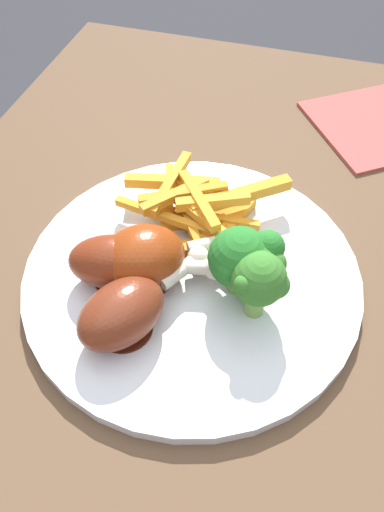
# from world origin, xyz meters

# --- Properties ---
(dining_table) EXTENTS (1.01, 0.66, 0.74)m
(dining_table) POSITION_xyz_m (0.00, 0.00, 0.61)
(dining_table) COLOR brown
(dining_table) RESTS_ON ground_plane
(dinner_plate) EXTENTS (0.29, 0.29, 0.01)m
(dinner_plate) POSITION_xyz_m (-0.08, -0.04, 0.74)
(dinner_plate) COLOR silver
(dinner_plate) RESTS_ON dining_table
(broccoli_floret_front) EXTENTS (0.05, 0.05, 0.06)m
(broccoli_floret_front) POSITION_xyz_m (-0.05, 0.02, 0.79)
(broccoli_floret_front) COLOR #7BAB4D
(broccoli_floret_front) RESTS_ON dinner_plate
(broccoli_floret_middle) EXTENTS (0.04, 0.05, 0.06)m
(broccoli_floret_middle) POSITION_xyz_m (-0.07, 0.01, 0.78)
(broccoli_floret_middle) COLOR #74B05C
(broccoli_floret_middle) RESTS_ON dinner_plate
(broccoli_floret_back) EXTENTS (0.05, 0.06, 0.07)m
(broccoli_floret_back) POSITION_xyz_m (-0.07, 0.00, 0.79)
(broccoli_floret_back) COLOR #7AB451
(broccoli_floret_back) RESTS_ON dinner_plate
(carrot_fries_pile) EXTENTS (0.12, 0.16, 0.04)m
(carrot_fries_pile) POSITION_xyz_m (-0.14, -0.05, 0.77)
(carrot_fries_pile) COLOR orange
(carrot_fries_pile) RESTS_ON dinner_plate
(chicken_drumstick_near) EXTENTS (0.13, 0.09, 0.04)m
(chicken_drumstick_near) POSITION_xyz_m (-0.01, -0.07, 0.77)
(chicken_drumstick_near) COLOR #4B1A0E
(chicken_drumstick_near) RESTS_ON dinner_plate
(chicken_drumstick_far) EXTENTS (0.06, 0.13, 0.04)m
(chicken_drumstick_far) POSITION_xyz_m (-0.05, -0.09, 0.77)
(chicken_drumstick_far) COLOR #50190B
(chicken_drumstick_far) RESTS_ON dinner_plate
(chicken_drumstick_extra) EXTENTS (0.10, 0.12, 0.05)m
(chicken_drumstick_extra) POSITION_xyz_m (-0.06, -0.08, 0.77)
(chicken_drumstick_extra) COLOR #611E09
(chicken_drumstick_extra) RESTS_ON dinner_plate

